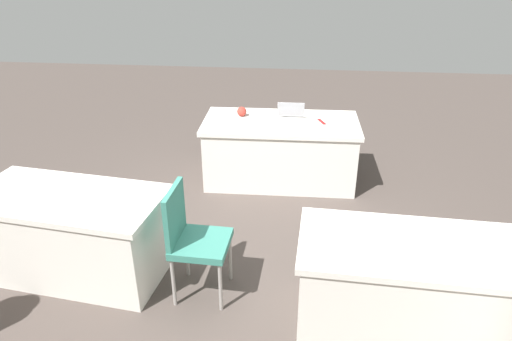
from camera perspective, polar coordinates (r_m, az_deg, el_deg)
name	(u,v)px	position (r m, az deg, el deg)	size (l,w,h in m)	color
ground_plane	(246,261)	(4.33, -1.26, -11.08)	(14.40, 14.40, 0.00)	#4C423D
table_foreground	(280,151)	(5.57, 3.01, 2.46)	(1.83, 0.93, 0.76)	silver
table_mid_left	(412,288)	(3.64, 18.76, -13.59)	(1.72, 0.87, 0.76)	silver
table_back_left	(72,234)	(4.32, -21.75, -7.26)	(1.71, 0.99, 0.76)	silver
chair_near_front	(192,235)	(3.72, -7.93, -7.93)	(0.46, 0.46, 0.96)	#9E9993
laptop_silver	(291,118)	(5.42, 4.29, 6.46)	(0.32, 0.30, 0.21)	silver
yarn_ball	(242,111)	(5.57, -1.77, 7.30)	(0.11, 0.11, 0.11)	#B2382D
scissors_red	(322,122)	(5.45, 8.11, 5.99)	(0.18, 0.04, 0.01)	red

